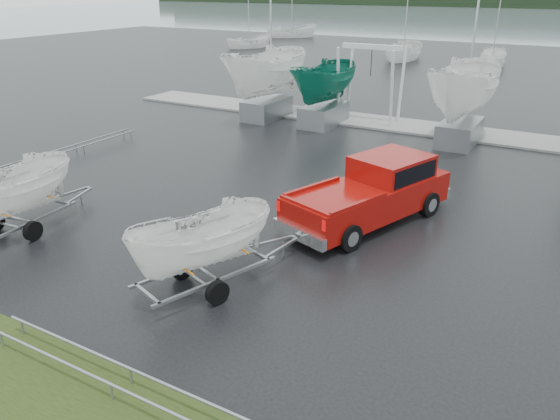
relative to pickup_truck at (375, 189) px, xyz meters
The scene contains 16 objects.
ground_plane 5.33m from the pickup_truck, behind, with size 120.00×120.00×0.00m, color black.
lake 99.65m from the pickup_truck, 92.99° to the left, with size 300.00×300.00×0.00m, color slate.
dock 13.58m from the pickup_truck, 112.58° to the left, with size 30.00×3.00×0.12m, color gray.
pickup_truck is the anchor object (origin of this frame).
trailer_hitched 6.68m from the pickup_truck, 108.97° to the right, with size 2.29×3.79×4.57m.
trailer_parked 11.20m from the pickup_truck, 144.89° to the right, with size 1.84×3.69×4.96m.
boat_hoist 13.60m from the pickup_truck, 112.17° to the left, with size 3.30×2.18×4.12m.
keelboat_0 15.14m from the pickup_truck, 134.65° to the left, with size 2.76×3.20×10.94m.
keelboat_1 12.99m from the pickup_truck, 122.90° to the left, with size 2.24×3.20×7.04m.
keelboat_2 11.03m from the pickup_truck, 88.50° to the left, with size 2.75×3.20×10.93m.
mast_rack_0 14.23m from the pickup_truck, behind, with size 0.56×6.50×0.06m.
mast_rack_2 10.09m from the pickup_truck, 96.85° to the right, with size 7.00×0.56×0.06m.
moored_boat_0 50.30m from the pickup_truck, 127.39° to the left, with size 3.03×3.06×10.99m.
moored_boat_1 40.24m from the pickup_truck, 106.73° to the left, with size 2.88×2.95×11.79m.
moored_boat_2 38.31m from the pickup_truck, 94.74° to the left, with size 2.58×2.63×11.07m.
moored_boat_4 62.87m from the pickup_truck, 121.10° to the left, with size 3.82×3.82×11.54m.
Camera 1 is at (10.64, -15.11, 7.14)m, focal length 35.00 mm.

